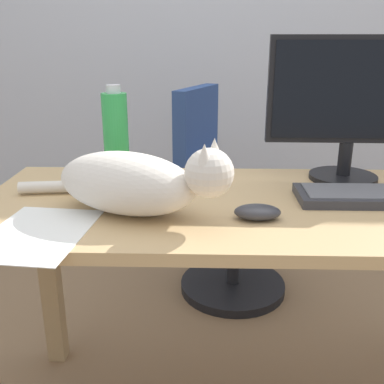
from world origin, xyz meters
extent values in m
cube|color=silver|center=(0.00, 1.51, 1.30)|extent=(6.00, 0.04, 2.60)
cube|color=tan|center=(0.00, 0.00, 0.70)|extent=(1.44, 0.62, 0.03)
cube|color=tan|center=(-0.66, 0.25, 0.34)|extent=(0.06, 0.06, 0.68)
cylinder|color=black|center=(0.01, 0.74, 0.02)|extent=(0.48, 0.48, 0.04)
cylinder|color=black|center=(0.01, 0.74, 0.23)|extent=(0.06, 0.06, 0.46)
cylinder|color=navy|center=(0.01, 0.74, 0.49)|extent=(0.44, 0.44, 0.06)
cube|color=navy|center=(-0.16, 0.81, 0.72)|extent=(0.19, 0.35, 0.40)
cylinder|color=black|center=(0.29, 0.20, 0.72)|extent=(0.20, 0.20, 0.01)
cylinder|color=black|center=(0.29, 0.20, 0.78)|extent=(0.04, 0.04, 0.10)
cube|color=black|center=(0.29, 0.20, 0.98)|extent=(0.48, 0.03, 0.30)
cube|color=black|center=(0.29, 0.19, 0.98)|extent=(0.45, 0.01, 0.27)
cube|color=#333338|center=(0.34, 0.01, 0.72)|extent=(0.44, 0.15, 0.02)
cube|color=slate|center=(0.34, 0.01, 0.74)|extent=(0.40, 0.12, 0.00)
ellipsoid|color=silver|center=(-0.31, -0.09, 0.79)|extent=(0.40, 0.30, 0.15)
sphere|color=silver|center=(-0.11, -0.17, 0.84)|extent=(0.11, 0.11, 0.11)
cone|color=silver|center=(-0.10, -0.14, 0.89)|extent=(0.04, 0.04, 0.04)
cone|color=silver|center=(-0.13, -0.19, 0.89)|extent=(0.04, 0.04, 0.04)
cylinder|color=silver|center=(-0.54, 0.04, 0.73)|extent=(0.18, 0.05, 0.03)
ellipsoid|color=#333338|center=(0.00, -0.12, 0.73)|extent=(0.11, 0.06, 0.04)
cube|color=white|center=(-0.49, -0.22, 0.71)|extent=(0.24, 0.32, 0.00)
cylinder|color=green|center=(-0.40, 0.22, 0.84)|extent=(0.08, 0.08, 0.25)
cylinder|color=silver|center=(-0.40, 0.22, 0.98)|extent=(0.04, 0.04, 0.02)
camera|label=1|loc=(-0.13, -1.11, 1.12)|focal=41.85mm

